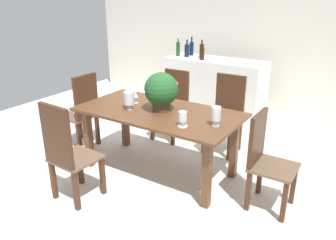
{
  "coord_description": "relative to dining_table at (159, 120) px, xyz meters",
  "views": [
    {
      "loc": [
        1.94,
        -3.04,
        1.97
      ],
      "look_at": [
        0.04,
        -0.05,
        0.6
      ],
      "focal_mm": 35.6,
      "sensor_mm": 36.0,
      "label": 1
    }
  ],
  "objects": [
    {
      "name": "chair_foot_end",
      "position": [
        1.21,
        0.0,
        -0.12
      ],
      "size": [
        0.41,
        0.42,
        0.94
      ],
      "rotation": [
        0.0,
        0.0,
        1.57
      ],
      "color": "#422616",
      "rests_on": "ground"
    },
    {
      "name": "wine_bottle_tall",
      "position": [
        -0.95,
        2.0,
        0.44
      ],
      "size": [
        0.06,
        0.06,
        0.29
      ],
      "color": "#194C1E",
      "rests_on": "kitchen_counter"
    },
    {
      "name": "chair_near_left",
      "position": [
        -0.41,
        -0.97,
        -0.08
      ],
      "size": [
        0.44,
        0.44,
        1.03
      ],
      "rotation": [
        0.0,
        0.0,
        3.09
      ],
      "color": "#422616",
      "rests_on": "ground"
    },
    {
      "name": "flower_centerpiece",
      "position": [
        0.02,
        0.02,
        0.34
      ],
      "size": [
        0.37,
        0.37,
        0.42
      ],
      "color": "#4C3828",
      "rests_on": "dining_table"
    },
    {
      "name": "crystal_vase_left",
      "position": [
        0.46,
        -0.26,
        0.2
      ],
      "size": [
        0.1,
        0.1,
        0.16
      ],
      "color": "silver",
      "rests_on": "dining_table"
    },
    {
      "name": "kitchen_counter",
      "position": [
        -0.28,
        2.06,
        -0.16
      ],
      "size": [
        1.61,
        0.61,
        0.95
      ],
      "primitive_type": "cube",
      "color": "silver",
      "rests_on": "ground"
    },
    {
      "name": "chair_head_end",
      "position": [
        -1.2,
        -0.0,
        -0.09
      ],
      "size": [
        0.43,
        0.41,
        1.0
      ],
      "rotation": [
        0.0,
        0.0,
        -1.6
      ],
      "color": "#422616",
      "rests_on": "ground"
    },
    {
      "name": "chair_far_right",
      "position": [
        0.4,
        0.97,
        -0.1
      ],
      "size": [
        0.42,
        0.42,
        0.99
      ],
      "rotation": [
        0.0,
        0.0,
        0.01
      ],
      "color": "#422616",
      "rests_on": "ground"
    },
    {
      "name": "wine_bottle_amber",
      "position": [
        -0.45,
        1.91,
        0.42
      ],
      "size": [
        0.07,
        0.07,
        0.25
      ],
      "color": "black",
      "rests_on": "kitchen_counter"
    },
    {
      "name": "crystal_vase_center_near",
      "position": [
        -0.3,
        -0.14,
        0.24
      ],
      "size": [
        0.12,
        0.12,
        0.2
      ],
      "color": "silver",
      "rests_on": "dining_table"
    },
    {
      "name": "dining_table",
      "position": [
        0.0,
        0.0,
        0.0
      ],
      "size": [
        1.8,
        0.93,
        0.75
      ],
      "color": "brown",
      "rests_on": "ground"
    },
    {
      "name": "ground_plane",
      "position": [
        0.0,
        0.19,
        -0.63
      ],
      "size": [
        7.04,
        7.04,
        0.0
      ],
      "primitive_type": "plane",
      "color": "silver"
    },
    {
      "name": "back_wall",
      "position": [
        0.0,
        2.79,
        0.67
      ],
      "size": [
        6.4,
        0.1,
        2.6
      ],
      "primitive_type": "cube",
      "color": "beige",
      "rests_on": "ground"
    },
    {
      "name": "chair_far_left",
      "position": [
        -0.4,
        0.96,
        -0.12
      ],
      "size": [
        0.41,
        0.43,
        0.95
      ],
      "rotation": [
        0.0,
        0.0,
        -0.0
      ],
      "color": "#422616",
      "rests_on": "ground"
    },
    {
      "name": "wine_glass",
      "position": [
        -0.38,
        0.09,
        0.21
      ],
      "size": [
        0.06,
        0.06,
        0.14
      ],
      "color": "silver",
      "rests_on": "dining_table"
    },
    {
      "name": "wine_bottle_dark",
      "position": [
        -0.79,
        2.01,
        0.43
      ],
      "size": [
        0.08,
        0.08,
        0.28
      ],
      "color": "#0F1E38",
      "rests_on": "kitchen_counter"
    },
    {
      "name": "wine_bottle_clear",
      "position": [
        -0.79,
        2.18,
        0.44
      ],
      "size": [
        0.07,
        0.07,
        0.31
      ],
      "color": "#0F1E38",
      "rests_on": "kitchen_counter"
    },
    {
      "name": "crystal_vase_right",
      "position": [
        0.72,
        -0.07,
        0.23
      ],
      "size": [
        0.09,
        0.09,
        0.2
      ],
      "color": "silver",
      "rests_on": "dining_table"
    },
    {
      "name": "wine_bottle_green",
      "position": [
        -0.54,
        2.07,
        0.43
      ],
      "size": [
        0.07,
        0.07,
        0.29
      ],
      "color": "black",
      "rests_on": "kitchen_counter"
    }
  ]
}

